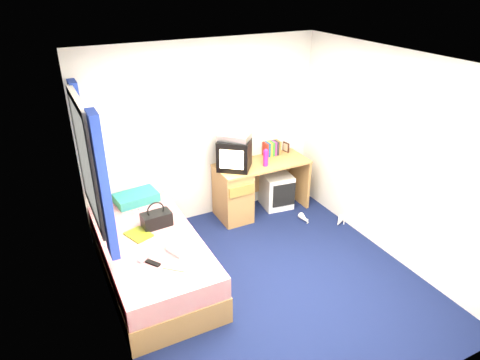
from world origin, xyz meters
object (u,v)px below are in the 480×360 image
bed (152,259)px  vcr (234,136)px  crt_tv (234,154)px  remote_control (153,263)px  pillow (136,198)px  storage_cube (276,190)px  picture_frame (286,147)px  white_heels (322,220)px  handbag (157,219)px  desk (244,189)px  pink_water_bottle (266,158)px  magazine (139,235)px  water_bottle (146,254)px  colour_swatch_fan (174,268)px  aerosol_can (250,156)px  towel (183,245)px

bed → vcr: vcr is taller
crt_tv → remote_control: size_ratio=3.49×
pillow → storage_cube: size_ratio=1.02×
bed → picture_frame: 2.58m
vcr → white_heels: (0.99, -0.70, -1.16)m
pillow → handbag: size_ratio=1.51×
desk → crt_tv: crt_tv is taller
bed → white_heels: bearing=2.6°
vcr → pink_water_bottle: size_ratio=1.87×
magazine → white_heels: size_ratio=0.50×
crt_tv → water_bottle: 1.92m
colour_swatch_fan → storage_cube: bearing=35.1°
bed → picture_frame: (2.32, 0.98, 0.55)m
bed → handbag: (0.14, 0.21, 0.36)m
bed → water_bottle: bearing=-112.5°
picture_frame → colour_swatch_fan: picture_frame is taller
storage_cube → water_bottle: 2.49m
pink_water_bottle → aerosol_can: 0.24m
bed → pink_water_bottle: bearing=20.6°
pink_water_bottle → picture_frame: bearing=30.1°
bed → crt_tv: crt_tv is taller
handbag → remote_control: bearing=-114.0°
colour_swatch_fan → vcr: bearing=46.5°
towel → bed: bearing=127.5°
pink_water_bottle → colour_swatch_fan: size_ratio=0.98×
towel → remote_control: (-0.35, -0.11, -0.04)m
crt_tv → remote_control: bearing=-102.9°
white_heels → colour_swatch_fan: bearing=-162.9°
aerosol_can → towel: 1.87m
storage_cube → white_heels: storage_cube is taller
pink_water_bottle → remote_control: (-1.91, -1.13, -0.31)m
storage_cube → colour_swatch_fan: (-2.02, -1.42, 0.30)m
desk → towel: bearing=-138.6°
pillow → remote_control: pillow is taller
crt_tv → handbag: (-1.26, -0.59, -0.33)m
handbag → white_heels: (2.25, -0.10, -0.59)m
aerosol_can → water_bottle: (-1.79, -1.17, -0.27)m
magazine → colour_swatch_fan: 0.74m
picture_frame → handbag: picture_frame is taller
colour_swatch_fan → pillow: bearing=89.3°
crt_tv → vcr: vcr is taller
storage_cube → magazine: magazine is taller
crt_tv → vcr: 0.24m
aerosol_can → water_bottle: size_ratio=0.91×
towel → pink_water_bottle: bearing=33.1°
storage_cube → desk: bearing=-172.0°
towel → desk: bearing=41.4°
vcr → magazine: size_ratio=1.43×
storage_cube → water_bottle: water_bottle is taller
desk → aerosol_can: aerosol_can is taller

